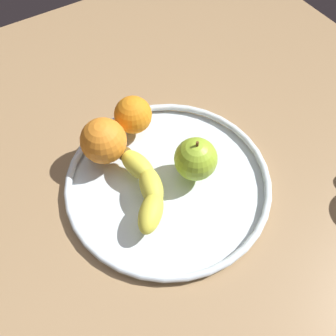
{
  "coord_description": "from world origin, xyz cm",
  "views": [
    {
      "loc": [
        -28.07,
        17.38,
        53.63
      ],
      "look_at": [
        0.0,
        0.0,
        4.8
      ],
      "focal_mm": 40.12,
      "sensor_mm": 36.0,
      "label": 1
    }
  ],
  "objects_px": {
    "orange_back_left": "(104,141)",
    "orange_front_right": "(133,115)",
    "banana": "(145,186)",
    "fruit_bowl": "(168,181)",
    "apple": "(196,159)"
  },
  "relations": [
    {
      "from": "fruit_bowl",
      "to": "apple",
      "type": "height_order",
      "value": "apple"
    },
    {
      "from": "fruit_bowl",
      "to": "orange_front_right",
      "type": "relative_size",
      "value": 5.15
    },
    {
      "from": "fruit_bowl",
      "to": "apple",
      "type": "bearing_deg",
      "value": -104.12
    },
    {
      "from": "banana",
      "to": "orange_front_right",
      "type": "distance_m",
      "value": 0.14
    },
    {
      "from": "banana",
      "to": "orange_front_right",
      "type": "bearing_deg",
      "value": -4.73
    },
    {
      "from": "orange_back_left",
      "to": "orange_front_right",
      "type": "relative_size",
      "value": 1.16
    },
    {
      "from": "banana",
      "to": "orange_front_right",
      "type": "relative_size",
      "value": 2.52
    },
    {
      "from": "fruit_bowl",
      "to": "orange_front_right",
      "type": "distance_m",
      "value": 0.13
    },
    {
      "from": "banana",
      "to": "orange_back_left",
      "type": "height_order",
      "value": "orange_back_left"
    },
    {
      "from": "orange_back_left",
      "to": "apple",
      "type": "bearing_deg",
      "value": -134.61
    },
    {
      "from": "fruit_bowl",
      "to": "banana",
      "type": "xyz_separation_m",
      "value": [
        -0.0,
        0.04,
        0.03
      ]
    },
    {
      "from": "orange_back_left",
      "to": "banana",
      "type": "bearing_deg",
      "value": -168.22
    },
    {
      "from": "fruit_bowl",
      "to": "banana",
      "type": "height_order",
      "value": "banana"
    },
    {
      "from": "fruit_bowl",
      "to": "apple",
      "type": "distance_m",
      "value": 0.06
    },
    {
      "from": "banana",
      "to": "orange_front_right",
      "type": "height_order",
      "value": "orange_front_right"
    }
  ]
}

